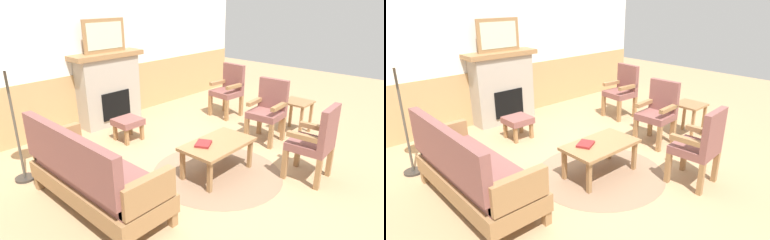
# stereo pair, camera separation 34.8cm
# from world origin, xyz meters

# --- Properties ---
(ground_plane) EXTENTS (14.00, 14.00, 0.00)m
(ground_plane) POSITION_xyz_m (0.00, 0.00, 0.00)
(ground_plane) COLOR tan
(wall_back) EXTENTS (7.20, 0.14, 2.70)m
(wall_back) POSITION_xyz_m (0.00, 2.60, 1.31)
(wall_back) COLOR white
(wall_back) RESTS_ON ground_plane
(fireplace) EXTENTS (1.30, 0.44, 1.28)m
(fireplace) POSITION_xyz_m (0.00, 2.35, 0.65)
(fireplace) COLOR #A39989
(fireplace) RESTS_ON ground_plane
(framed_picture) EXTENTS (0.80, 0.04, 0.56)m
(framed_picture) POSITION_xyz_m (0.00, 2.35, 1.56)
(framed_picture) COLOR olive
(framed_picture) RESTS_ON fireplace
(couch) EXTENTS (0.70, 1.80, 0.98)m
(couch) POSITION_xyz_m (-1.65, 0.26, 0.40)
(couch) COLOR olive
(couch) RESTS_ON ground_plane
(coffee_table) EXTENTS (0.96, 0.56, 0.44)m
(coffee_table) POSITION_xyz_m (-0.16, -0.25, 0.39)
(coffee_table) COLOR olive
(coffee_table) RESTS_ON ground_plane
(round_rug) EXTENTS (1.69, 1.69, 0.01)m
(round_rug) POSITION_xyz_m (-0.16, -0.25, 0.00)
(round_rug) COLOR #896B51
(round_rug) RESTS_ON ground_plane
(book_on_table) EXTENTS (0.28, 0.26, 0.03)m
(book_on_table) POSITION_xyz_m (-0.35, -0.16, 0.46)
(book_on_table) COLOR maroon
(book_on_table) RESTS_ON coffee_table
(footstool) EXTENTS (0.40, 0.40, 0.36)m
(footstool) POSITION_xyz_m (-0.27, 1.49, 0.28)
(footstool) COLOR olive
(footstool) RESTS_ON ground_plane
(armchair_near_fireplace) EXTENTS (0.51, 0.51, 0.98)m
(armchair_near_fireplace) POSITION_xyz_m (1.24, -0.14, 0.54)
(armchair_near_fireplace) COLOR olive
(armchair_near_fireplace) RESTS_ON ground_plane
(armchair_by_window_left) EXTENTS (0.52, 0.52, 0.98)m
(armchair_by_window_left) POSITION_xyz_m (1.80, 1.05, 0.54)
(armchair_by_window_left) COLOR olive
(armchair_by_window_left) RESTS_ON ground_plane
(armchair_front_left) EXTENTS (0.51, 0.51, 0.98)m
(armchair_front_left) POSITION_xyz_m (0.54, -1.22, 0.54)
(armchair_front_left) COLOR olive
(armchair_front_left) RESTS_ON ground_plane
(side_table) EXTENTS (0.44, 0.44, 0.55)m
(side_table) POSITION_xyz_m (1.85, -0.33, 0.43)
(side_table) COLOR olive
(side_table) RESTS_ON ground_plane
(floor_lamp_by_couch) EXTENTS (0.36, 0.36, 1.68)m
(floor_lamp_by_couch) POSITION_xyz_m (-1.94, 1.45, 1.45)
(floor_lamp_by_couch) COLOR #332D28
(floor_lamp_by_couch) RESTS_ON ground_plane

